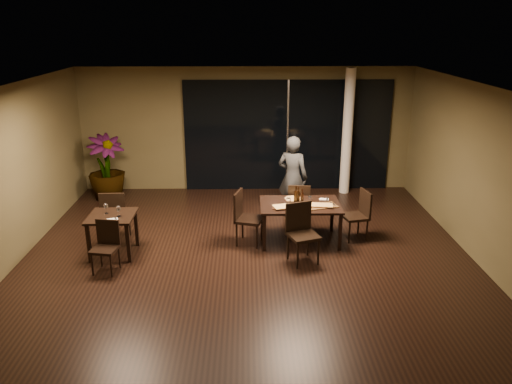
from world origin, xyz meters
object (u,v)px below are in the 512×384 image
Objects in this scene: main_table at (300,208)px; potted_plant at (106,168)px; chair_side_near at (106,243)px; bottle_b at (302,196)px; bottle_c at (298,194)px; chair_main_near at (301,229)px; diner at (293,177)px; chair_side_far at (115,214)px; bottle_a at (296,194)px; side_table at (112,222)px; chair_main_right at (359,212)px; chair_main_far at (299,204)px; chair_main_left at (245,215)px.

potted_plant is (-4.27, 2.49, 0.09)m from main_table.
potted_plant is (-0.92, 3.61, 0.28)m from chair_side_near.
bottle_b is 0.94× the size of bottle_c.
diner reaches higher than chair_main_near.
chair_side_far is 3.42m from bottle_a.
side_table is 0.92× the size of chair_side_near.
diner is 1.16× the size of potted_plant.
side_table is at bearing -169.73° from bottle_c.
main_table is 0.98× the size of potted_plant.
bottle_a is (-0.08, 0.06, 0.24)m from main_table.
chair_main_right is 1.29m from bottle_a.
chair_main_near reaches higher than chair_main_far.
chair_main_far is 0.93× the size of chair_main_left.
chair_side_near is at bearing -159.76° from bottle_c.
chair_main_right is (1.10, -0.52, 0.01)m from chair_main_far.
main_table is at bearing -36.56° from bottle_a.
chair_main_left is at bearing -174.03° from bottle_b.
bottle_a is (0.96, 0.14, 0.35)m from chair_main_left.
potted_plant is at bearing -127.66° from chair_main_right.
bottle_b is at bearing -68.00° from chair_main_left.
diner is 6.29× the size of bottle_b.
main_table is 5.32× the size of bottle_b.
chair_main_right is at bearing 16.79° from chair_main_near.
bottle_b is (0.11, -0.02, -0.03)m from bottle_a.
main_table is 0.85× the size of diner.
chair_side_far is at bearing 44.12° from diner.
chair_main_near is 1.51m from chair_main_right.
chair_main_near is 1.08× the size of chair_main_right.
chair_main_near reaches higher than bottle_b.
main_table is 0.25m from bottle_c.
chair_main_left reaches higher than main_table.
chair_side_far is at bearing 16.37° from chair_main_far.
chair_main_left is 1.00× the size of chair_side_far.
diner is at bearing 69.32° from chair_main_near.
bottle_c is at bearing 10.27° from side_table.
bottle_b is (1.08, 0.11, 0.32)m from chair_main_left.
chair_main_right is 1.23m from bottle_c.
chair_side_far is 0.57× the size of diner.
diner is at bearing 27.58° from side_table.
chair_side_near is at bearing 94.83° from chair_side_far.
chair_main_near is at bearing -94.55° from main_table.
diner reaches higher than main_table.
chair_main_right is 4.63m from chair_side_far.
side_table is 3.48m from bottle_b.
chair_side_far is at bearing -179.94° from bottle_b.
side_table is at bearing 154.92° from chair_main_near.
bottle_a is at bearing -102.25° from chair_main_right.
chair_main_right reaches higher than main_table.
chair_side_near is at bearing 130.24° from chair_main_left.
bottle_a is (4.19, -2.43, 0.15)m from potted_plant.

